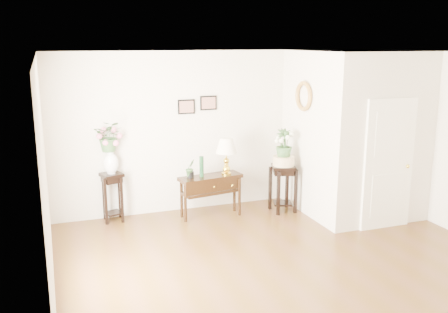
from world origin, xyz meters
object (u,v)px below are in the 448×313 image
plant_stand_a (113,197)px  console_table (211,196)px  plant_stand_b (283,188)px  table_lamp (226,154)px

plant_stand_a → console_table: bearing=-12.0°
console_table → plant_stand_b: 1.30m
console_table → plant_stand_b: size_ratio=1.30×
console_table → plant_stand_b: (1.29, -0.18, 0.06)m
table_lamp → plant_stand_b: (1.00, -0.18, -0.66)m
plant_stand_a → plant_stand_b: bearing=-10.1°
console_table → table_lamp: table_lamp is taller
plant_stand_a → plant_stand_b: 2.94m
console_table → table_lamp: (0.29, 0.00, 0.71)m
console_table → plant_stand_a: 1.65m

